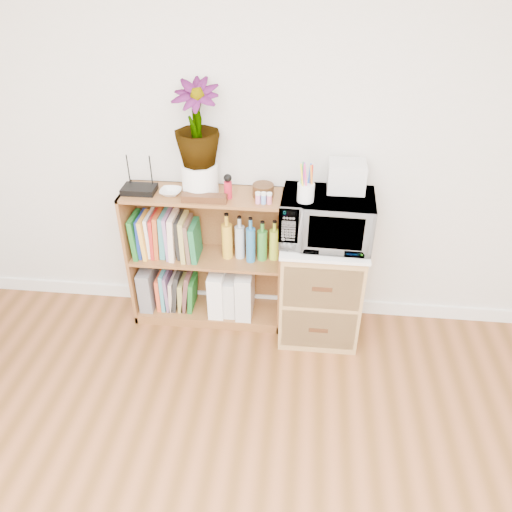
# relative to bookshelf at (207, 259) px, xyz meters

# --- Properties ---
(skirting_board) EXTENTS (4.00, 0.02, 0.10)m
(skirting_board) POSITION_rel_bookshelf_xyz_m (0.35, 0.14, -0.42)
(skirting_board) COLOR white
(skirting_board) RESTS_ON ground
(bookshelf) EXTENTS (1.00, 0.30, 0.95)m
(bookshelf) POSITION_rel_bookshelf_xyz_m (0.00, 0.00, 0.00)
(bookshelf) COLOR brown
(bookshelf) RESTS_ON ground
(wicker_unit) EXTENTS (0.50, 0.45, 0.70)m
(wicker_unit) POSITION_rel_bookshelf_xyz_m (0.75, -0.08, -0.12)
(wicker_unit) COLOR #9E7542
(wicker_unit) RESTS_ON ground
(microwave) EXTENTS (0.55, 0.38, 0.29)m
(microwave) POSITION_rel_bookshelf_xyz_m (0.75, -0.08, 0.39)
(microwave) COLOR white
(microwave) RESTS_ON wicker_unit
(pen_cup) EXTENTS (0.09, 0.09, 0.10)m
(pen_cup) POSITION_rel_bookshelf_xyz_m (0.62, -0.15, 0.59)
(pen_cup) COLOR white
(pen_cup) RESTS_ON microwave
(small_appliance) EXTENTS (0.21, 0.18, 0.17)m
(small_appliance) POSITION_rel_bookshelf_xyz_m (0.85, 0.01, 0.62)
(small_appliance) COLOR silver
(small_appliance) RESTS_ON microwave
(router) EXTENTS (0.20, 0.14, 0.04)m
(router) POSITION_rel_bookshelf_xyz_m (-0.38, -0.02, 0.49)
(router) COLOR black
(router) RESTS_ON bookshelf
(white_bowl) EXTENTS (0.13, 0.13, 0.03)m
(white_bowl) POSITION_rel_bookshelf_xyz_m (-0.19, -0.03, 0.49)
(white_bowl) COLOR silver
(white_bowl) RESTS_ON bookshelf
(plant_pot) EXTENTS (0.22, 0.22, 0.18)m
(plant_pot) POSITION_rel_bookshelf_xyz_m (-0.01, 0.02, 0.57)
(plant_pot) COLOR white
(plant_pot) RESTS_ON bookshelf
(potted_plant) EXTENTS (0.27, 0.27, 0.48)m
(potted_plant) POSITION_rel_bookshelf_xyz_m (-0.01, 0.02, 0.90)
(potted_plant) COLOR #347D32
(potted_plant) RESTS_ON plant_pot
(trinket_box) EXTENTS (0.27, 0.07, 0.04)m
(trinket_box) POSITION_rel_bookshelf_xyz_m (0.03, -0.10, 0.50)
(trinket_box) COLOR #3C1D10
(trinket_box) RESTS_ON bookshelf
(kokeshi_doll) EXTENTS (0.05, 0.05, 0.11)m
(kokeshi_doll) POSITION_rel_bookshelf_xyz_m (0.16, -0.04, 0.53)
(kokeshi_doll) COLOR #AD1528
(kokeshi_doll) RESTS_ON bookshelf
(wooden_bowl) EXTENTS (0.13, 0.13, 0.07)m
(wooden_bowl) POSITION_rel_bookshelf_xyz_m (0.37, 0.01, 0.51)
(wooden_bowl) COLOR #3B2010
(wooden_bowl) RESTS_ON bookshelf
(paint_jars) EXTENTS (0.11, 0.04, 0.06)m
(paint_jars) POSITION_rel_bookshelf_xyz_m (0.38, -0.09, 0.50)
(paint_jars) COLOR #CA7079
(paint_jars) RESTS_ON bookshelf
(file_box) EXTENTS (0.09, 0.24, 0.30)m
(file_box) POSITION_rel_bookshelf_xyz_m (-0.42, 0.00, -0.25)
(file_box) COLOR slate
(file_box) RESTS_ON bookshelf
(magazine_holder_left) EXTENTS (0.10, 0.26, 0.32)m
(magazine_holder_left) POSITION_rel_bookshelf_xyz_m (0.07, -0.01, -0.24)
(magazine_holder_left) COLOR white
(magazine_holder_left) RESTS_ON bookshelf
(magazine_holder_mid) EXTENTS (0.09, 0.22, 0.28)m
(magazine_holder_mid) POSITION_rel_bookshelf_xyz_m (0.15, -0.01, -0.27)
(magazine_holder_mid) COLOR silver
(magazine_holder_mid) RESTS_ON bookshelf
(magazine_holder_right) EXTENTS (0.11, 0.27, 0.33)m
(magazine_holder_right) POSITION_rel_bookshelf_xyz_m (0.25, -0.01, -0.24)
(magazine_holder_right) COLOR silver
(magazine_holder_right) RESTS_ON bookshelf
(cookbooks) EXTENTS (0.43, 0.20, 0.30)m
(cookbooks) POSITION_rel_bookshelf_xyz_m (-0.25, -0.00, 0.17)
(cookbooks) COLOR #1B6823
(cookbooks) RESTS_ON bookshelf
(liquor_bottles) EXTENTS (0.44, 0.07, 0.31)m
(liquor_bottles) POSITION_rel_bookshelf_xyz_m (0.32, 0.00, 0.17)
(liquor_bottles) COLOR gold
(liquor_bottles) RESTS_ON bookshelf
(lower_books) EXTENTS (0.26, 0.19, 0.29)m
(lower_books) POSITION_rel_bookshelf_xyz_m (-0.23, 0.00, -0.27)
(lower_books) COLOR #E24D27
(lower_books) RESTS_ON bookshelf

